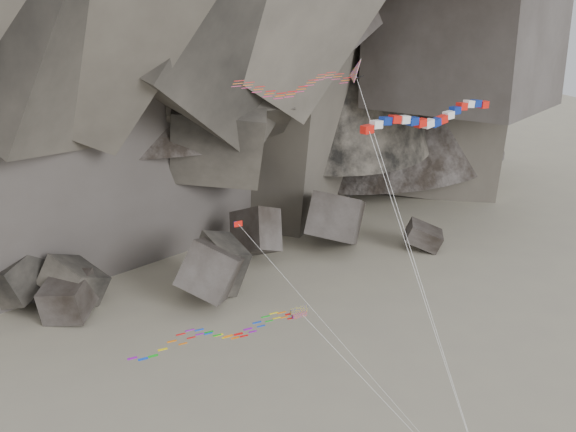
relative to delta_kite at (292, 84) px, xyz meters
name	(u,v)px	position (x,y,z in m)	size (l,w,h in m)	color
boulder_field	(126,278)	(-4.29, 33.07, -25.32)	(74.08, 17.83, 8.93)	#47423F
delta_kite	(292,84)	(0.00, 0.00, 0.00)	(13.32, 12.17, 27.58)	red
banner_kite	(430,118)	(10.17, 0.35, -2.93)	(11.97, 13.04, 24.00)	red
parafoil_kite	(213,333)	(-5.02, 1.19, -15.84)	(20.23, 12.40, 10.98)	#CABD0B
pennant_kite	(288,281)	(0.26, 1.12, -13.14)	(11.55, 14.90, 16.69)	red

